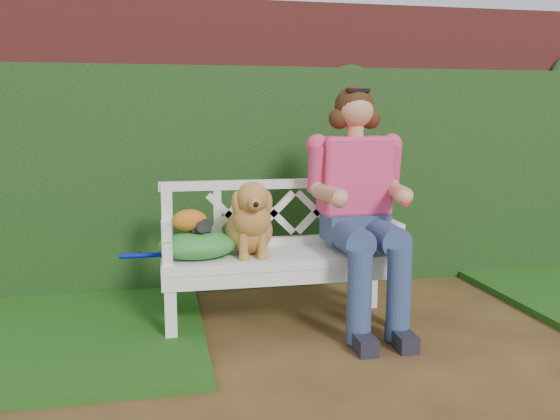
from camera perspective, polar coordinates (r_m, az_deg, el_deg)
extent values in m
plane|color=#3F2A15|center=(3.40, 13.00, -14.36)|extent=(60.00, 60.00, 0.00)
cube|color=maroon|center=(4.92, 4.23, 6.28)|extent=(10.00, 0.30, 2.20)
cube|color=#29521D|center=(4.73, 4.92, 3.12)|extent=(10.00, 0.18, 1.70)
cube|color=black|center=(3.64, -7.63, -1.42)|extent=(0.13, 0.10, 0.08)
ellipsoid|color=#BD6119|center=(3.64, -8.71, -0.99)|extent=(0.24, 0.20, 0.13)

